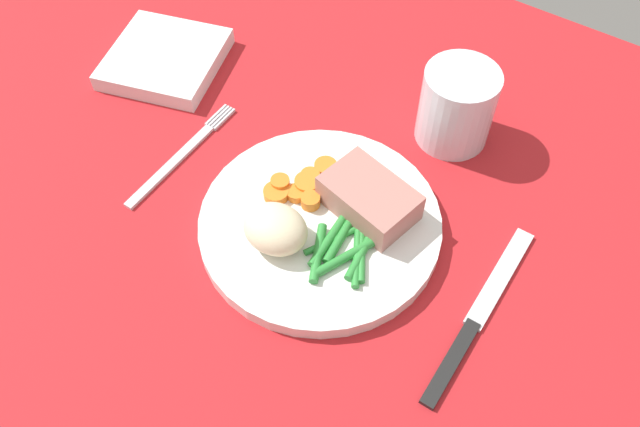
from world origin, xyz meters
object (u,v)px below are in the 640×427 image
object	(u,v)px
dinner_plate	(320,224)
water_glass	(456,111)
knife	(477,317)
napkin	(165,59)
meat_portion	(369,198)
fork	(182,155)

from	to	relation	value
dinner_plate	water_glass	size ratio (longest dim) A/B	2.73
knife	dinner_plate	bearing A→B (deg)	-177.34
dinner_plate	napkin	size ratio (longest dim) A/B	1.85
water_glass	napkin	distance (cm)	34.30
meat_portion	knife	xyz separation A→B (cm)	(13.81, -3.97, -3.03)
fork	napkin	bearing A→B (deg)	137.39
napkin	water_glass	bearing A→B (deg)	14.54
napkin	knife	bearing A→B (deg)	-12.36
knife	meat_portion	bearing A→B (deg)	167.60
meat_portion	knife	size ratio (longest dim) A/B	0.43
dinner_plate	knife	xyz separation A→B (cm)	(16.97, -0.29, -0.60)
fork	dinner_plate	bearing A→B (deg)	0.73
fork	napkin	world-z (taller)	napkin
dinner_plate	knife	world-z (taller)	dinner_plate
meat_portion	knife	distance (cm)	14.69
dinner_plate	knife	bearing A→B (deg)	-0.96
fork	napkin	xyz separation A→B (cm)	(-10.76, 9.86, 0.79)
fork	knife	size ratio (longest dim) A/B	0.81
meat_portion	water_glass	bearing A→B (deg)	82.97
water_glass	knife	bearing A→B (deg)	-56.94
knife	water_glass	bearing A→B (deg)	126.68
dinner_plate	water_glass	distance (cm)	19.06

